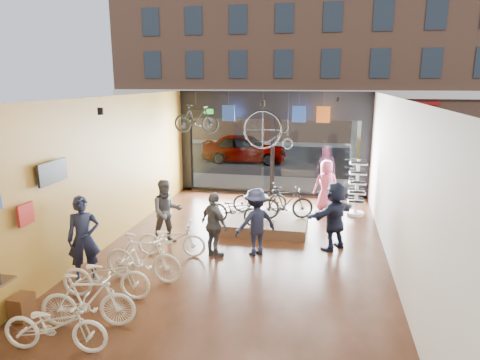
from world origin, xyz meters
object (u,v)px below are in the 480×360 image
(customer_2, at_px, (214,225))
(floor_bike_3, at_px, (143,258))
(floor_bike_1, at_px, (88,301))
(display_bike_mid, at_px, (286,203))
(customer_5, at_px, (335,216))
(hung_bike, at_px, (196,119))
(customer_3, at_px, (256,222))
(display_bike_left, at_px, (236,210))
(floor_bike_0, at_px, (55,325))
(display_bike_right, at_px, (260,198))
(display_platform, at_px, (265,224))
(street_car, at_px, (244,148))
(floor_bike_2, at_px, (106,276))
(penny_farthing, at_px, (271,131))
(floor_bike_4, at_px, (171,239))
(customer_1, at_px, (167,212))
(box_truck, at_px, (379,144))
(customer_4, at_px, (326,185))
(sunglasses_rack, at_px, (357,188))
(customer_0, at_px, (84,239))

(customer_2, bearing_deg, floor_bike_3, 92.25)
(floor_bike_1, distance_m, display_bike_mid, 6.38)
(customer_5, distance_m, hung_bike, 6.04)
(customer_3, distance_m, customer_5, 2.02)
(display_bike_left, distance_m, customer_3, 1.51)
(floor_bike_3, xyz_separation_m, display_bike_left, (1.32, 3.18, 0.18))
(floor_bike_0, relative_size, display_bike_right, 1.05)
(floor_bike_1, bearing_deg, display_platform, -34.24)
(street_car, distance_m, customer_2, 12.34)
(customer_3, bearing_deg, display_bike_left, -96.95)
(floor_bike_2, distance_m, penny_farthing, 7.90)
(street_car, distance_m, customer_5, 12.00)
(floor_bike_4, distance_m, customer_3, 2.09)
(floor_bike_1, relative_size, customer_5, 0.94)
(floor_bike_0, height_order, customer_1, customer_1)
(box_truck, xyz_separation_m, penny_farthing, (-4.25, -6.31, 1.22))
(display_platform, xyz_separation_m, customer_4, (1.69, 2.29, 0.68))
(display_bike_left, distance_m, display_bike_right, 1.33)
(floor_bike_3, bearing_deg, customer_5, -52.88)
(display_bike_right, height_order, customer_3, customer_3)
(floor_bike_2, distance_m, floor_bike_3, 0.92)
(display_platform, distance_m, customer_4, 2.92)
(display_bike_right, height_order, customer_5, customer_5)
(floor_bike_0, bearing_deg, display_bike_left, -22.64)
(display_bike_left, distance_m, customer_5, 2.72)
(street_car, relative_size, display_bike_left, 2.77)
(display_bike_right, bearing_deg, customer_3, 172.33)
(floor_bike_0, bearing_deg, hung_bike, -4.50)
(display_bike_right, relative_size, sunglasses_rack, 0.90)
(customer_1, distance_m, hung_bike, 4.32)
(box_truck, relative_size, display_bike_mid, 4.08)
(display_bike_mid, bearing_deg, customer_1, 102.58)
(customer_1, distance_m, customer_4, 5.59)
(floor_bike_2, bearing_deg, street_car, -5.23)
(floor_bike_0, relative_size, customer_0, 0.92)
(box_truck, distance_m, customer_3, 11.60)
(floor_bike_0, xyz_separation_m, display_bike_left, (1.68, 5.72, 0.27))
(floor_bike_2, bearing_deg, customer_4, -36.62)
(display_bike_mid, bearing_deg, display_bike_left, 101.07)
(customer_5, bearing_deg, floor_bike_4, -31.74)
(customer_2, bearing_deg, sunglasses_rack, -92.35)
(customer_3, relative_size, sunglasses_rack, 0.93)
(customer_5, xyz_separation_m, penny_farthing, (-2.15, 3.84, 1.62))
(display_platform, bearing_deg, customer_5, -30.68)
(street_car, relative_size, display_bike_mid, 2.73)
(box_truck, relative_size, customer_0, 3.51)
(customer_1, xyz_separation_m, customer_3, (2.40, -0.31, -0.01))
(customer_1, distance_m, customer_2, 1.60)
(hung_bike, bearing_deg, floor_bike_1, -174.13)
(display_bike_mid, xyz_separation_m, customer_5, (1.34, -1.25, 0.10))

